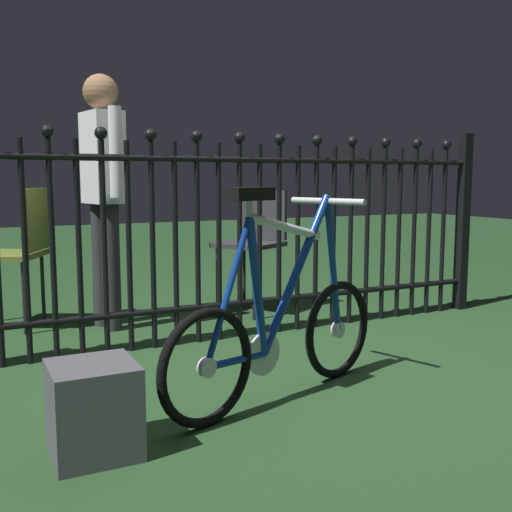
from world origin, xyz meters
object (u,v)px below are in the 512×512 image
(bicycle, at_px, (279,326))
(display_crate, at_px, (94,409))
(chair_olive, at_px, (18,244))
(person_visitor, at_px, (103,181))
(chair_charcoal, at_px, (255,236))

(bicycle, height_order, display_crate, bicycle)
(bicycle, distance_m, display_crate, 0.84)
(chair_olive, distance_m, display_crate, 2.01)
(chair_olive, relative_size, display_crate, 2.76)
(chair_olive, distance_m, person_visitor, 0.66)
(chair_charcoal, bearing_deg, person_visitor, -179.44)
(bicycle, distance_m, chair_charcoal, 1.74)
(chair_olive, height_order, display_crate, chair_olive)
(bicycle, height_order, chair_charcoal, bicycle)
(chair_charcoal, xyz_separation_m, person_visitor, (-1.04, -0.01, 0.39))
(chair_charcoal, distance_m, person_visitor, 1.11)
(display_crate, bearing_deg, chair_charcoal, 49.76)
(chair_olive, xyz_separation_m, display_crate, (0.03, -1.98, -0.37))
(chair_olive, distance_m, chair_charcoal, 1.53)
(bicycle, xyz_separation_m, chair_charcoal, (0.68, 1.59, 0.21))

